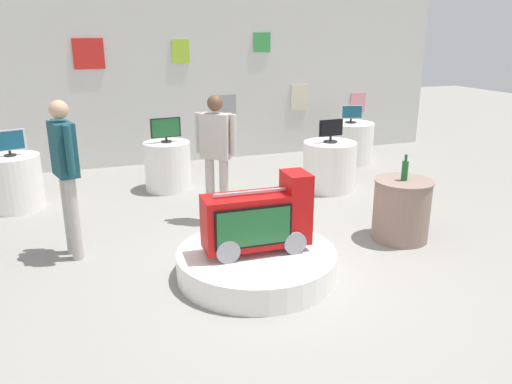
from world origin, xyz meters
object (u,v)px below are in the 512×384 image
object	(u,v)px
tv_on_center_rear	(8,142)
bottle_on_side_table	(405,170)
display_pedestal_left_rear	(168,166)
tv_on_far_right	(351,114)
main_display_pedestal	(256,263)
tv_on_left_rear	(166,129)
shopper_browsing_near_truck	(216,149)
side_table_round	(401,209)
tv_on_right_rear	(331,130)
display_pedestal_center_rear	(15,182)
display_pedestal_far_right	(350,143)
display_pedestal_right_rear	(329,166)
novelty_firetruck_tv	(259,221)
shopper_browsing_rear	(66,167)

from	to	relation	value
tv_on_center_rear	bottle_on_side_table	world-z (taller)	tv_on_center_rear
display_pedestal_left_rear	tv_on_far_right	xyz separation A→B (m)	(3.62, 0.59, 0.56)
tv_on_center_rear	bottle_on_side_table	bearing A→B (deg)	-31.53
main_display_pedestal	tv_on_left_rear	distance (m)	3.42
shopper_browsing_near_truck	display_pedestal_left_rear	bearing A→B (deg)	102.72
side_table_round	shopper_browsing_near_truck	xyz separation A→B (m)	(-1.95, 1.32, 0.60)
tv_on_right_rear	tv_on_far_right	xyz separation A→B (m)	(1.19, 1.45, -0.02)
main_display_pedestal	bottle_on_side_table	xyz separation A→B (m)	(1.97, 0.32, 0.74)
display_pedestal_center_rear	shopper_browsing_near_truck	world-z (taller)	shopper_browsing_near_truck
tv_on_right_rear	display_pedestal_far_right	size ratio (longest dim) A/B	0.45
tv_on_center_rear	tv_on_far_right	size ratio (longest dim) A/B	1.13
display_pedestal_left_rear	display_pedestal_right_rear	bearing A→B (deg)	-19.45
bottle_on_side_table	side_table_round	bearing A→B (deg)	26.98
tv_on_right_rear	tv_on_far_right	world-z (taller)	tv_on_right_rear
display_pedestal_left_rear	bottle_on_side_table	size ratio (longest dim) A/B	2.47
display_pedestal_center_rear	bottle_on_side_table	size ratio (longest dim) A/B	2.47
side_table_round	tv_on_right_rear	bearing A→B (deg)	86.91
novelty_firetruck_tv	bottle_on_side_table	bearing A→B (deg)	9.65
tv_on_left_rear	side_table_round	size ratio (longest dim) A/B	0.64
novelty_firetruck_tv	display_pedestal_center_rear	world-z (taller)	novelty_firetruck_tv
tv_on_center_rear	tv_on_right_rear	bearing A→B (deg)	-8.19
tv_on_far_right	tv_on_left_rear	bearing A→B (deg)	-170.72
tv_on_left_rear	display_pedestal_center_rear	xyz separation A→B (m)	(-2.22, -0.19, -0.60)
display_pedestal_left_rear	tv_on_left_rear	world-z (taller)	tv_on_left_rear
tv_on_center_rear	display_pedestal_center_rear	bearing A→B (deg)	73.87
shopper_browsing_near_truck	main_display_pedestal	bearing A→B (deg)	-91.05
tv_on_right_rear	shopper_browsing_rear	world-z (taller)	shopper_browsing_rear
main_display_pedestal	tv_on_right_rear	bearing A→B (deg)	49.33
display_pedestal_left_rear	tv_on_far_right	distance (m)	3.71
display_pedestal_center_rear	tv_on_far_right	world-z (taller)	tv_on_far_right
display_pedestal_right_rear	side_table_round	size ratio (longest dim) A/B	1.12
tv_on_center_rear	side_table_round	bearing A→B (deg)	-31.45
tv_on_left_rear	display_pedestal_right_rear	size ratio (longest dim) A/B	0.57
display_pedestal_center_rear	display_pedestal_far_right	distance (m)	5.89
tv_on_far_right	shopper_browsing_near_truck	size ratio (longest dim) A/B	0.24
shopper_browsing_near_truck	shopper_browsing_rear	world-z (taller)	shopper_browsing_rear
display_pedestal_left_rear	display_pedestal_far_right	bearing A→B (deg)	9.28
display_pedestal_right_rear	side_table_round	world-z (taller)	display_pedestal_right_rear
display_pedestal_far_right	bottle_on_side_table	world-z (taller)	bottle_on_side_table
display_pedestal_far_right	tv_on_far_right	world-z (taller)	tv_on_far_right
novelty_firetruck_tv	shopper_browsing_near_truck	size ratio (longest dim) A/B	0.66
novelty_firetruck_tv	bottle_on_side_table	distance (m)	2.00
tv_on_center_rear	display_pedestal_right_rear	bearing A→B (deg)	-8.14
tv_on_far_right	side_table_round	xyz separation A→B (m)	(-1.30, -3.56, -0.57)
shopper_browsing_near_truck	tv_on_right_rear	bearing A→B (deg)	20.84
display_pedestal_far_right	shopper_browsing_rear	bearing A→B (deg)	-151.39
side_table_round	shopper_browsing_rear	world-z (taller)	shopper_browsing_rear
display_pedestal_center_rear	tv_on_right_rear	bearing A→B (deg)	-8.24
tv_on_far_right	shopper_browsing_rear	size ratio (longest dim) A/B	0.23
display_pedestal_left_rear	display_pedestal_center_rear	distance (m)	2.23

